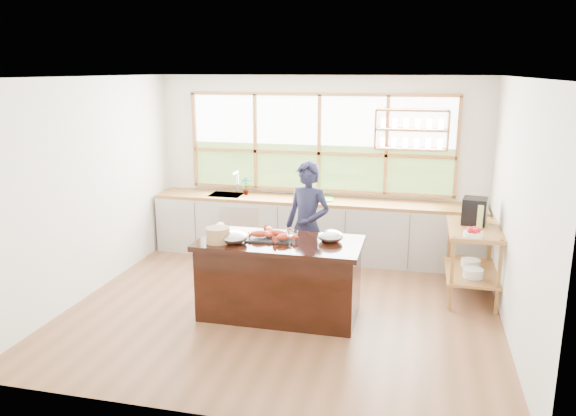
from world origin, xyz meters
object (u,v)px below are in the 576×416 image
(wicker_basket, at_px, (218,235))
(cook, at_px, (308,227))
(island, at_px, (280,278))
(espresso_machine, at_px, (475,211))

(wicker_basket, bearing_deg, cook, 53.66)
(island, xyz_separation_m, cook, (0.15, 0.86, 0.38))
(island, xyz_separation_m, espresso_machine, (2.19, 1.27, 0.61))
(cook, height_order, wicker_basket, cook)
(cook, distance_m, espresso_machine, 2.10)
(cook, relative_size, wicker_basket, 6.23)
(island, relative_size, cook, 1.11)
(island, distance_m, cook, 0.96)
(espresso_machine, bearing_deg, cook, -159.37)
(cook, bearing_deg, espresso_machine, 29.20)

